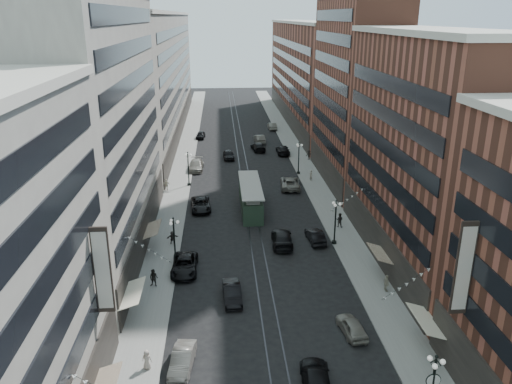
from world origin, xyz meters
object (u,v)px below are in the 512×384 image
object	(u,v)px
car_5	(232,293)
pedestrian_8	(311,175)
lamppost_sw_far	(174,240)
car_10	(315,236)
car_1	(182,360)
car_extra_0	(282,238)
car_14	(259,139)
car_12	(283,150)
car_extra_1	(258,147)
lamppost_se_far	(335,220)
pedestrian_4	(386,283)
lamppost_sw_mid	(188,168)
lamppost_se_mid	(299,157)
car_11	(290,183)
pedestrian_5	(172,237)
car_2	(185,265)
streetcar	(250,197)
pedestrian_6	(167,185)
car_4	(352,326)
car_6	(316,378)
pedestrian_7	(340,220)
car_extra_2	(272,126)
pedestrian_2	(154,278)
car_7	(201,204)
pedestrian_9	(309,155)
car_13	(229,155)
car_9	(201,135)

from	to	relation	value
car_5	pedestrian_8	world-z (taller)	pedestrian_8
lamppost_sw_far	car_10	size ratio (longest dim) A/B	1.19
car_1	car_extra_0	world-z (taller)	car_extra_0
car_10	car_14	xyz separation A→B (m)	(-2.77, 49.98, 0.11)
car_12	car_extra_1	distance (m)	5.54
lamppost_se_far	pedestrian_4	world-z (taller)	lamppost_se_far
lamppost_sw_mid	lamppost_se_mid	distance (m)	19.07
car_11	car_14	xyz separation A→B (m)	(-2.48, 30.01, 0.00)
car_extra_0	lamppost_se_mid	bearing A→B (deg)	-99.54
pedestrian_5	pedestrian_4	bearing A→B (deg)	-48.14
lamppost_se_far	car_12	distance (m)	41.49
car_2	pedestrian_4	distance (m)	20.79
streetcar	car_10	world-z (taller)	streetcar
lamppost_sw_mid	lamppost_se_mid	world-z (taller)	same
pedestrian_4	car_14	world-z (taller)	pedestrian_4
lamppost_se_far	car_12	xyz separation A→B (m)	(-1.01, 41.42, -2.25)
pedestrian_6	lamppost_se_mid	bearing A→B (deg)	-156.79
car_extra_1	car_5	bearing A→B (deg)	75.61
car_4	pedestrian_8	size ratio (longest dim) A/B	2.25
car_6	streetcar	bearing A→B (deg)	-80.65
lamppost_sw_far	car_extra_0	distance (m)	13.14
lamppost_se_far	pedestrian_7	size ratio (longest dim) A/B	2.93
car_5	car_14	size ratio (longest dim) A/B	0.89
lamppost_sw_mid	pedestrian_7	size ratio (longest dim) A/B	2.93
car_extra_2	car_5	bearing A→B (deg)	79.36
streetcar	car_4	world-z (taller)	streetcar
pedestrian_2	car_7	xyz separation A→B (m)	(3.99, 21.00, -0.27)
lamppost_se_far	pedestrian_9	bearing A→B (deg)	84.83
car_13	car_6	bearing A→B (deg)	-88.80
car_7	car_12	distance (m)	32.69
car_1	car_extra_1	bearing A→B (deg)	87.32
pedestrian_4	car_11	size ratio (longest dim) A/B	0.28
car_9	car_12	distance (m)	22.02
car_7	car_4	bearing A→B (deg)	-70.07
car_6	car_2	bearing A→B (deg)	-54.44
car_9	pedestrian_8	xyz separation A→B (m)	(19.03, -32.04, 0.31)
car_9	car_extra_2	distance (m)	18.62
lamppost_sw_far	pedestrian_7	distance (m)	22.07
car_1	pedestrian_8	world-z (taller)	pedestrian_8
lamppost_sw_mid	car_12	xyz separation A→B (m)	(17.39, 18.42, -2.25)
car_10	car_extra_1	distance (m)	43.65
lamppost_se_mid	car_extra_2	bearing A→B (deg)	91.28
car_2	car_4	xyz separation A→B (m)	(14.93, -12.06, -0.09)
car_4	car_13	xyz separation A→B (m)	(-9.34, 56.08, 0.12)
car_extra_0	car_1	bearing A→B (deg)	67.25
car_4	car_5	world-z (taller)	car_5
car_2	car_10	xyz separation A→B (m)	(15.22, 6.38, -0.04)
car_2	car_6	xyz separation A→B (m)	(10.64, -18.30, -0.04)
pedestrian_9	car_extra_0	bearing A→B (deg)	-80.94
pedestrian_4	car_extra_0	xyz separation A→B (m)	(-8.89, 11.49, -0.17)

